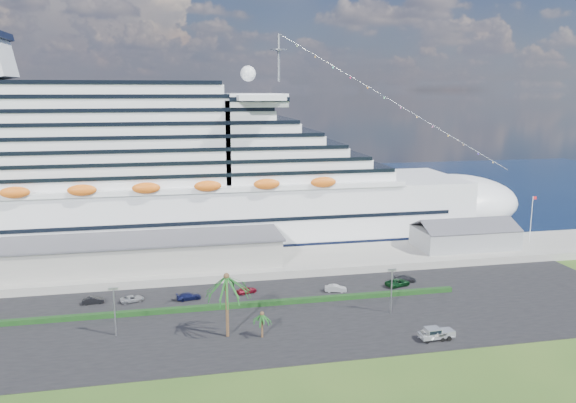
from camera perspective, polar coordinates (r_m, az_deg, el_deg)
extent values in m
plane|color=#264B19|center=(93.06, 0.44, -14.08)|extent=(420.00, 420.00, 0.00)
cube|color=black|center=(102.89, -0.87, -11.48)|extent=(140.00, 38.00, 0.12)
cube|color=gray|center=(129.50, -3.28, -6.26)|extent=(240.00, 20.00, 1.80)
cube|color=black|center=(216.68, -6.75, 0.58)|extent=(420.00, 160.00, 0.02)
cube|color=silver|center=(149.70, -12.26, -1.28)|extent=(160.00, 30.00, 16.00)
ellipsoid|color=silver|center=(168.60, 16.04, -0.07)|extent=(40.00, 30.00, 16.00)
cube|color=black|center=(151.29, -12.15, -3.80)|extent=(164.00, 30.60, 2.40)
cube|color=silver|center=(147.32, -17.31, 6.77)|extent=(128.00, 26.00, 24.80)
cube|color=silver|center=(147.70, -3.73, 10.29)|extent=(14.00, 38.00, 3.20)
cylinder|color=gray|center=(149.07, -0.95, 14.39)|extent=(0.70, 0.70, 12.00)
ellipsoid|color=orange|center=(132.46, -14.21, 1.33)|extent=(90.00, 2.40, 2.60)
ellipsoid|color=orange|center=(163.67, -13.76, 3.19)|extent=(90.00, 2.40, 2.60)
cube|color=black|center=(149.53, -12.27, -0.98)|extent=(144.00, 30.40, 0.90)
cube|color=gray|center=(127.39, -14.54, -5.08)|extent=(60.00, 14.00, 6.00)
cube|color=#4C4C54|center=(126.57, -14.60, -3.73)|extent=(61.00, 15.00, 0.40)
cube|color=gray|center=(145.12, 17.51, -3.49)|extent=(24.00, 12.00, 4.80)
cube|color=#4C4C54|center=(141.75, 18.18, -2.38)|extent=(24.00, 6.31, 2.74)
cube|color=#4C4C54|center=(146.83, 17.03, -1.85)|extent=(24.00, 6.31, 2.74)
cylinder|color=silver|center=(153.77, 23.47, -1.72)|extent=(0.16, 0.16, 12.00)
cube|color=red|center=(152.99, 23.78, 0.34)|extent=(1.00, 0.04, 0.70)
cube|color=black|center=(106.24, -5.69, -10.49)|extent=(88.00, 1.10, 0.90)
cylinder|color=gray|center=(97.61, -17.19, -10.72)|extent=(0.24, 0.24, 8.00)
cube|color=gray|center=(96.19, -17.33, -8.46)|extent=(1.60, 0.35, 0.35)
cylinder|color=gray|center=(104.09, 10.46, -9.00)|extent=(0.24, 0.24, 8.00)
cube|color=gray|center=(102.75, 10.55, -6.85)|extent=(1.60, 0.35, 0.35)
cylinder|color=#47301E|center=(93.23, -6.21, -10.58)|extent=(0.54, 0.54, 10.50)
sphere|color=#47301E|center=(91.42, -6.28, -7.52)|extent=(0.98, 0.98, 0.98)
cylinder|color=#47301E|center=(93.69, -2.65, -12.50)|extent=(0.35, 0.35, 4.20)
sphere|color=#47301E|center=(92.86, -2.66, -11.31)|extent=(0.73, 0.73, 0.73)
imported|color=black|center=(113.82, -19.17, -9.46)|extent=(4.15, 1.77, 1.33)
imported|color=#93959B|center=(112.55, -15.54, -9.50)|extent=(4.80, 3.20, 1.22)
imported|color=#10143A|center=(111.27, -10.06, -9.45)|extent=(4.96, 2.61, 1.37)
imported|color=maroon|center=(113.09, -4.25, -8.95)|extent=(4.47, 2.99, 1.41)
imported|color=#A4A6AB|center=(113.99, 4.87, -8.79)|extent=(4.58, 2.64, 1.43)
imported|color=#0D3717|center=(118.94, 11.09, -8.08)|extent=(5.90, 3.98, 1.50)
imported|color=#232429|center=(122.01, 11.78, -7.65)|extent=(4.98, 3.15, 1.35)
cylinder|color=black|center=(94.88, 14.02, -13.56)|extent=(0.86, 0.34, 0.84)
cylinder|color=black|center=(96.51, 13.49, -13.09)|extent=(0.86, 0.34, 0.84)
cylinder|color=black|center=(96.44, 16.04, -13.24)|extent=(0.86, 0.34, 0.84)
cylinder|color=black|center=(98.05, 15.50, -12.79)|extent=(0.86, 0.34, 0.84)
cube|color=#B9BCC1|center=(96.37, 14.87, -12.96)|extent=(5.78, 2.39, 0.74)
cube|color=#B9BCC1|center=(96.86, 15.71, -12.60)|extent=(2.63, 2.18, 0.58)
cube|color=#B9BCC1|center=(95.77, 14.48, -12.61)|extent=(2.41, 2.11, 1.00)
cube|color=black|center=(95.72, 14.49, -12.56)|extent=(2.21, 2.16, 0.58)
cube|color=#B9BCC1|center=(95.29, 13.53, -13.04)|extent=(1.05, 2.04, 0.37)
cube|color=gray|center=(96.47, 14.96, -13.06)|extent=(5.04, 2.06, 0.13)
cylinder|color=gray|center=(95.53, 13.71, -13.25)|extent=(2.37, 0.20, 0.09)
cylinder|color=black|center=(95.97, 15.45, -13.39)|extent=(0.70, 0.27, 0.69)
cylinder|color=black|center=(97.54, 14.92, -12.94)|extent=(0.70, 0.27, 0.69)
imported|color=white|center=(96.21, 14.98, -12.72)|extent=(5.64, 4.15, 1.13)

